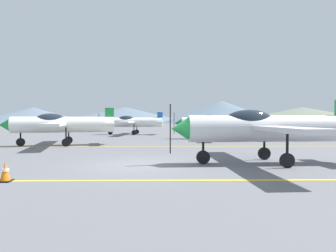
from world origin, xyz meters
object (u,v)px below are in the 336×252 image
(airplane_mid, at_px, (60,124))
(traffic_cone_side, at_px, (5,172))
(car_sedan, at_px, (197,126))
(airplane_back, at_px, (131,122))
(airplane_far, at_px, (216,123))
(airplane_near, at_px, (263,128))

(airplane_mid, height_order, traffic_cone_side, airplane_mid)
(airplane_mid, distance_m, traffic_cone_side, 11.86)
(car_sedan, relative_size, traffic_cone_side, 7.82)
(airplane_back, distance_m, car_sedan, 11.12)
(airplane_mid, bearing_deg, airplane_back, 76.20)
(car_sedan, xyz_separation_m, traffic_cone_side, (-9.39, -32.37, -0.56))
(airplane_back, relative_size, traffic_cone_side, 14.84)
(airplane_mid, bearing_deg, airplane_far, 27.50)
(airplane_near, xyz_separation_m, airplane_back, (-7.85, 22.00, 0.00))
(airplane_back, distance_m, traffic_cone_side, 25.32)
(airplane_back, height_order, car_sedan, airplane_back)
(car_sedan, bearing_deg, airplane_back, -140.29)
(airplane_far, height_order, airplane_back, same)
(airplane_far, bearing_deg, car_sedan, 89.94)
(airplane_near, relative_size, airplane_far, 1.00)
(airplane_mid, xyz_separation_m, airplane_back, (3.38, 13.75, 0.00))
(airplane_far, xyz_separation_m, airplane_back, (-8.53, 7.56, 0.00))
(airplane_back, bearing_deg, car_sedan, 39.71)
(airplane_mid, distance_m, airplane_far, 13.42)
(airplane_near, xyz_separation_m, car_sedan, (0.69, 29.09, -0.63))
(airplane_near, height_order, traffic_cone_side, airplane_near)
(airplane_near, bearing_deg, airplane_back, 109.64)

